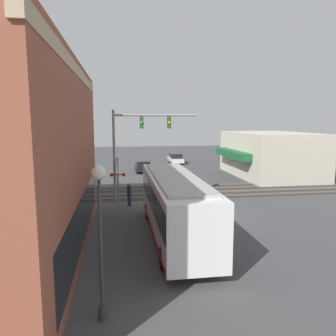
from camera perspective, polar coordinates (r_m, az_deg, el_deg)
The scene contains 13 objects.
ground_plane at distance 22.33m, azimuth 6.74°, elevation -8.26°, with size 120.00×120.00×0.00m, color #424244.
shop_building at distance 39.33m, azimuth 17.22°, elevation 2.30°, with size 12.42×8.99×4.98m.
city_bus at distance 17.83m, azimuth 1.18°, elevation -6.19°, with size 11.36×2.59×3.41m.
traffic_signal_gantry at distance 24.96m, azimuth -5.57°, elevation 5.40°, with size 0.42×6.39×7.13m.
crossing_signal at distance 24.88m, azimuth -8.74°, elevation -1.16°, with size 1.41×1.18×3.81m.
streetlamp at distance 10.50m, azimuth -11.72°, elevation -10.51°, with size 0.44×0.44×5.00m.
rail_track_near at distance 27.97m, azimuth 3.50°, elevation -4.77°, with size 2.60×60.00×0.15m.
rail_track_far at distance 31.03m, azimuth 2.26°, elevation -3.46°, with size 2.60×60.00×0.15m.
parked_car_grey at distance 32.84m, azimuth 1.26°, elevation -1.62°, with size 4.88×1.82×1.48m.
parked_car_black at distance 41.04m, azimuth -4.39°, elevation 0.31°, with size 4.65×1.82×1.42m.
parked_car_white at distance 48.85m, azimuth 1.31°, elevation 1.65°, with size 4.63×1.82×1.52m.
pedestrian_at_crossing at distance 24.67m, azimuth -6.76°, elevation -4.50°, with size 0.34×0.34×1.76m.
pedestrian_near_bus at distance 21.00m, azimuth 4.98°, elevation -6.58°, with size 0.34×0.34×1.86m.
Camera 1 is at (-20.64, 5.73, 6.33)m, focal length 35.00 mm.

